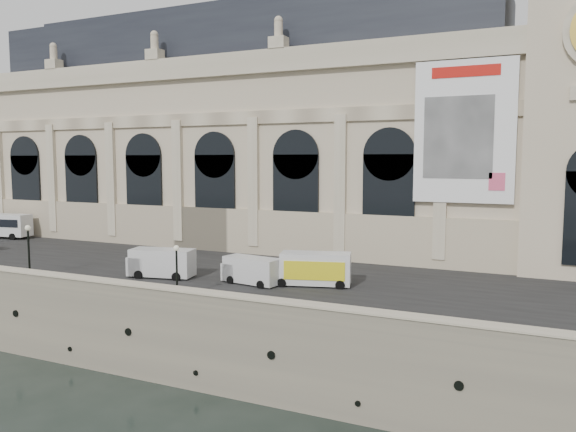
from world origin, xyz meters
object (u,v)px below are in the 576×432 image
object	(u,v)px
van_c	(249,270)
box_truck	(311,269)
lamp_left	(29,252)
lamp_right	(177,273)
van_b	(159,263)

from	to	relation	value
van_c	box_truck	size ratio (longest dim) A/B	0.75
lamp_left	lamp_right	bearing A→B (deg)	-2.78
van_b	lamp_right	distance (m)	8.51
van_b	box_truck	xyz separation A→B (m)	(13.55, 2.66, 0.08)
lamp_right	box_truck	bearing A→B (deg)	48.98
van_c	box_truck	world-z (taller)	box_truck
van_c	lamp_right	distance (m)	7.36
van_c	van_b	bearing A→B (deg)	-172.68
van_c	lamp_right	size ratio (longest dim) A/B	1.32
van_b	lamp_left	distance (m)	11.45
van_c	lamp_left	world-z (taller)	lamp_left
van_b	lamp_right	size ratio (longest dim) A/B	1.48
van_b	box_truck	bearing A→B (deg)	11.11
van_b	box_truck	world-z (taller)	box_truck
box_truck	lamp_left	xyz separation A→B (m)	(-23.79, -7.66, 0.95)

